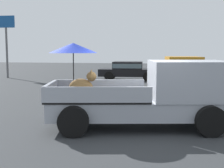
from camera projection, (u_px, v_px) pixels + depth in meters
ground_plane at (138, 127)px, 8.81m from camera, size 80.00×80.00×0.00m
pickup_truck_main at (152, 93)px, 8.71m from camera, size 5.29×2.93×2.40m
pickup_truck_red at (201, 73)px, 17.52m from camera, size 5.00×2.67×1.80m
parked_sedan_near at (129, 70)px, 22.23m from camera, size 4.36×2.10×1.33m
motel_sign at (6, 34)px, 23.60m from camera, size 1.40×0.16×4.77m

